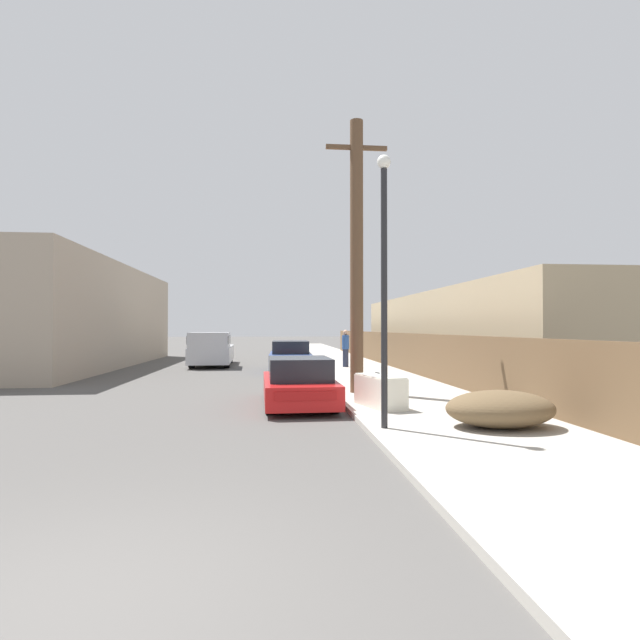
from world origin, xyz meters
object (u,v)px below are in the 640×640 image
(discarded_fridge, at_px, (380,391))
(pickup_truck, at_px, (211,349))
(car_parked_mid, at_px, (290,357))
(street_lamp, at_px, (384,270))
(parked_sports_car_red, at_px, (299,384))
(utility_pole, at_px, (357,253))
(pedestrian, at_px, (346,348))
(brush_pile, at_px, (500,409))

(discarded_fridge, distance_m, pickup_truck, 15.66)
(car_parked_mid, height_order, street_lamp, street_lamp)
(parked_sports_car_red, height_order, pickup_truck, pickup_truck)
(street_lamp, bearing_deg, utility_pole, 85.81)
(parked_sports_car_red, bearing_deg, pickup_truck, 104.30)
(parked_sports_car_red, distance_m, car_parked_mid, 9.96)
(pickup_truck, distance_m, utility_pole, 13.54)
(car_parked_mid, distance_m, utility_pole, 9.22)
(discarded_fridge, bearing_deg, pedestrian, 70.69)
(discarded_fridge, relative_size, car_parked_mid, 0.39)
(pickup_truck, height_order, street_lamp, street_lamp)
(discarded_fridge, bearing_deg, car_parked_mid, 84.03)
(discarded_fridge, xyz_separation_m, street_lamp, (-0.46, -2.43, 2.57))
(pickup_truck, distance_m, brush_pile, 18.69)
(parked_sports_car_red, height_order, utility_pole, utility_pole)
(parked_sports_car_red, xyz_separation_m, brush_pile, (3.58, -3.69, -0.10))
(car_parked_mid, relative_size, brush_pile, 2.10)
(discarded_fridge, height_order, utility_pole, utility_pole)
(discarded_fridge, bearing_deg, street_lamp, -115.22)
(brush_pile, bearing_deg, pickup_truck, 113.09)
(discarded_fridge, xyz_separation_m, car_parked_mid, (-1.67, 11.07, 0.16))
(parked_sports_car_red, height_order, pedestrian, pedestrian)
(brush_pile, bearing_deg, car_parked_mid, 103.95)
(discarded_fridge, xyz_separation_m, brush_pile, (1.72, -2.58, -0.03))
(utility_pole, bearing_deg, street_lamp, -94.19)
(street_lamp, relative_size, brush_pile, 2.49)
(discarded_fridge, distance_m, street_lamp, 3.57)
(car_parked_mid, height_order, pickup_truck, pickup_truck)
(brush_pile, bearing_deg, street_lamp, 176.22)
(discarded_fridge, bearing_deg, parked_sports_car_red, 134.56)
(pickup_truck, bearing_deg, discarded_fridge, 109.04)
(parked_sports_car_red, bearing_deg, street_lamp, -69.68)
(pedestrian, bearing_deg, pickup_truck, 158.34)
(utility_pole, xyz_separation_m, pedestrian, (1.09, 9.30, -3.11))
(parked_sports_car_red, distance_m, pedestrian, 11.26)
(street_lamp, xyz_separation_m, brush_pile, (2.18, -0.14, -2.60))
(brush_pile, distance_m, pedestrian, 14.60)
(parked_sports_car_red, xyz_separation_m, car_parked_mid, (0.19, 9.96, 0.08))
(pedestrian, bearing_deg, utility_pole, -96.65)
(utility_pole, bearing_deg, discarded_fridge, -88.22)
(car_parked_mid, bearing_deg, pickup_truck, 139.58)
(pickup_truck, bearing_deg, street_lamp, 104.86)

